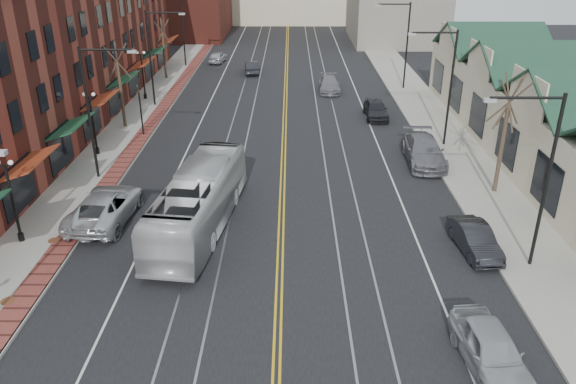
{
  "coord_description": "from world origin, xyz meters",
  "views": [
    {
      "loc": [
        0.48,
        -16.05,
        14.01
      ],
      "look_at": [
        0.36,
        9.77,
        2.0
      ],
      "focal_mm": 35.0,
      "sensor_mm": 36.0,
      "label": 1
    }
  ],
  "objects_px": {
    "parked_car_c": "(424,151)",
    "parked_car_a": "(491,350)",
    "transit_bus": "(199,201)",
    "parked_suv": "(105,206)",
    "parked_car_d": "(376,109)",
    "parked_car_b": "(475,239)"
  },
  "relations": [
    {
      "from": "parked_suv",
      "to": "parked_car_c",
      "type": "height_order",
      "value": "parked_car_c"
    },
    {
      "from": "transit_bus",
      "to": "parked_car_c",
      "type": "relative_size",
      "value": 1.91
    },
    {
      "from": "parked_car_c",
      "to": "parked_car_d",
      "type": "distance_m",
      "value": 10.09
    },
    {
      "from": "parked_car_a",
      "to": "parked_car_d",
      "type": "bearing_deg",
      "value": 84.72
    },
    {
      "from": "transit_bus",
      "to": "parked_car_c",
      "type": "xyz_separation_m",
      "value": [
        13.49,
        9.18,
        -0.7
      ]
    },
    {
      "from": "parked_car_b",
      "to": "parked_car_c",
      "type": "xyz_separation_m",
      "value": [
        0.0,
        11.42,
        0.18
      ]
    },
    {
      "from": "transit_bus",
      "to": "parked_car_c",
      "type": "height_order",
      "value": "transit_bus"
    },
    {
      "from": "parked_car_a",
      "to": "parked_car_c",
      "type": "bearing_deg",
      "value": 79.42
    },
    {
      "from": "transit_bus",
      "to": "parked_car_d",
      "type": "xyz_separation_m",
      "value": [
        11.69,
        19.11,
        -0.8
      ]
    },
    {
      "from": "parked_car_a",
      "to": "parked_car_b",
      "type": "bearing_deg",
      "value": 71.97
    },
    {
      "from": "parked_car_a",
      "to": "parked_car_c",
      "type": "distance_m",
      "value": 19.46
    },
    {
      "from": "transit_bus",
      "to": "parked_car_a",
      "type": "relative_size",
      "value": 2.46
    },
    {
      "from": "parked_car_a",
      "to": "parked_car_c",
      "type": "height_order",
      "value": "parked_car_c"
    },
    {
      "from": "parked_car_a",
      "to": "parked_car_c",
      "type": "xyz_separation_m",
      "value": [
        1.8,
        19.38,
        0.08
      ]
    },
    {
      "from": "transit_bus",
      "to": "parked_suv",
      "type": "bearing_deg",
      "value": -1.93
    },
    {
      "from": "parked_suv",
      "to": "parked_car_d",
      "type": "bearing_deg",
      "value": -128.93
    },
    {
      "from": "parked_suv",
      "to": "parked_car_a",
      "type": "bearing_deg",
      "value": 150.37
    },
    {
      "from": "parked_car_c",
      "to": "parked_car_a",
      "type": "bearing_deg",
      "value": -93.85
    },
    {
      "from": "transit_bus",
      "to": "parked_suv",
      "type": "height_order",
      "value": "transit_bus"
    },
    {
      "from": "parked_suv",
      "to": "parked_car_c",
      "type": "relative_size",
      "value": 1.03
    },
    {
      "from": "parked_suv",
      "to": "parked_car_c",
      "type": "distance_m",
      "value": 20.38
    },
    {
      "from": "parked_suv",
      "to": "parked_car_a",
      "type": "height_order",
      "value": "parked_suv"
    }
  ]
}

